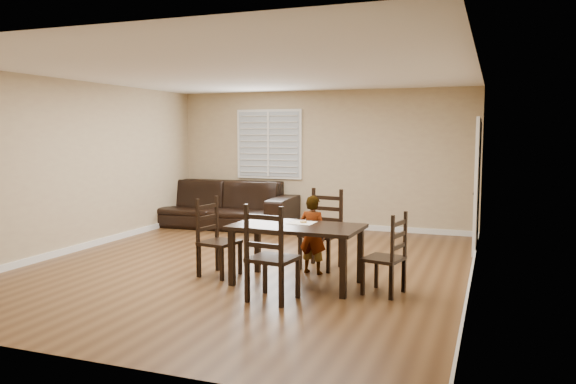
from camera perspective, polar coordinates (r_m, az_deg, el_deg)
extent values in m
plane|color=brown|center=(8.02, -4.01, -7.51)|extent=(7.00, 7.00, 0.00)
cube|color=tan|center=(11.10, 3.41, 3.29)|extent=(6.00, 0.04, 2.70)
cube|color=tan|center=(4.86, -21.36, -0.57)|extent=(6.00, 0.04, 2.70)
cube|color=tan|center=(9.46, -20.88, 2.44)|extent=(0.04, 7.00, 2.70)
cube|color=tan|center=(7.13, 18.47, 1.49)|extent=(0.04, 7.00, 2.70)
cube|color=white|center=(7.85, -4.15, 12.04)|extent=(6.00, 7.00, 0.04)
cube|color=white|center=(11.41, -1.96, 4.88)|extent=(1.40, 0.08, 1.40)
cube|color=white|center=(9.35, 18.68, 0.48)|extent=(0.06, 0.94, 2.05)
cylinder|color=#332114|center=(9.06, 18.42, -0.15)|extent=(0.06, 0.06, 0.02)
cube|color=white|center=(11.22, 3.35, -3.36)|extent=(6.00, 0.03, 0.10)
cube|color=white|center=(9.61, -20.53, -5.32)|extent=(0.03, 7.00, 0.10)
cube|color=white|center=(7.34, 18.01, -8.68)|extent=(0.03, 7.00, 0.10)
cube|color=black|center=(6.93, 0.89, -3.56)|extent=(1.62, 0.95, 0.04)
cube|color=black|center=(6.97, -5.73, -6.65)|extent=(0.07, 0.07, 0.70)
cube|color=black|center=(6.43, 5.64, -7.72)|extent=(0.07, 0.07, 0.70)
cube|color=black|center=(7.61, -3.11, -5.55)|extent=(0.07, 0.07, 0.70)
cube|color=black|center=(7.12, 7.37, -6.40)|extent=(0.07, 0.07, 0.70)
cube|color=black|center=(7.80, 3.32, -4.36)|extent=(0.56, 0.53, 0.04)
cube|color=black|center=(7.97, 3.98, -3.58)|extent=(0.49, 0.12, 1.10)
cube|color=black|center=(7.77, 1.24, -6.25)|extent=(0.05, 0.05, 0.45)
cube|color=black|center=(7.58, 4.12, -6.57)|extent=(0.05, 0.05, 0.45)
cube|color=black|center=(8.11, 2.56, -5.72)|extent=(0.05, 0.05, 0.45)
cube|color=black|center=(7.93, 5.33, -6.01)|extent=(0.05, 0.05, 0.45)
cube|color=black|center=(6.32, -1.55, -6.79)|extent=(0.55, 0.52, 0.04)
cube|color=black|center=(6.13, -2.50, -6.47)|extent=(0.50, 0.10, 1.10)
cube|color=black|center=(6.45, 1.00, -8.78)|extent=(0.05, 0.05, 0.45)
cube|color=black|center=(6.65, -2.35, -8.34)|extent=(0.05, 0.05, 0.45)
cube|color=black|center=(6.11, -0.66, -9.62)|extent=(0.05, 0.05, 0.45)
cube|color=black|center=(6.32, -4.14, -9.12)|extent=(0.05, 0.05, 0.45)
cube|color=black|center=(7.44, -6.97, -5.12)|extent=(0.51, 0.53, 0.04)
cube|color=black|center=(7.55, -8.16, -4.42)|extent=(0.12, 0.46, 1.03)
cube|color=black|center=(7.23, -6.74, -7.33)|extent=(0.05, 0.05, 0.42)
cube|color=black|center=(7.54, -4.89, -6.74)|extent=(0.05, 0.05, 0.42)
cube|color=black|center=(7.45, -9.03, -6.96)|extent=(0.05, 0.05, 0.42)
cube|color=black|center=(7.76, -7.15, -6.41)|extent=(0.05, 0.05, 0.42)
cube|color=black|center=(6.67, 9.70, -6.70)|extent=(0.49, 0.51, 0.04)
cube|color=black|center=(6.59, 11.18, -6.29)|extent=(0.14, 0.43, 0.97)
cube|color=black|center=(6.96, 8.97, -8.00)|extent=(0.05, 0.05, 0.40)
cube|color=black|center=(6.62, 7.61, -8.69)|extent=(0.05, 0.05, 0.40)
cube|color=black|center=(6.83, 11.66, -8.32)|extent=(0.05, 0.05, 0.40)
cube|color=black|center=(6.49, 10.41, -9.05)|extent=(0.05, 0.05, 0.40)
imported|color=gray|center=(7.49, 2.52, -4.35)|extent=(0.42, 0.30, 1.05)
cube|color=silver|center=(7.09, 1.43, -3.14)|extent=(0.33, 0.33, 0.00)
torus|color=gold|center=(7.08, 1.58, -3.02)|extent=(0.09, 0.09, 0.03)
torus|color=white|center=(7.08, 1.58, -2.94)|extent=(0.08, 0.08, 0.02)
imported|color=black|center=(11.36, -7.08, -1.21)|extent=(3.16, 1.33, 0.91)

